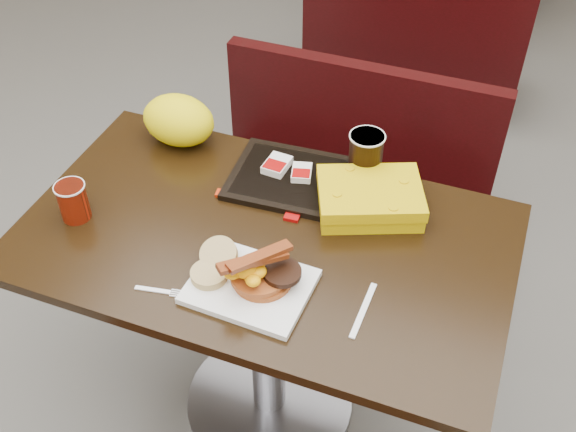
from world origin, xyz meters
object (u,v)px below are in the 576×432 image
at_px(table_near, 267,331).
at_px(coffee_cup_near, 73,201).
at_px(hashbrown_sleeve_right, 302,173).
at_px(coffee_cup_far, 366,155).
at_px(tray, 300,180).
at_px(paper_bag, 179,120).
at_px(clamshell, 370,198).
at_px(pancake_stack, 262,276).
at_px(fork, 153,290).
at_px(bench_near_n, 342,184).
at_px(platter, 250,286).
at_px(knife, 363,310).
at_px(hashbrown_sleeve_left, 277,165).
at_px(bench_far_s, 419,30).

distance_m(table_near, coffee_cup_near, 0.64).
xyz_separation_m(coffee_cup_near, hashbrown_sleeve_right, (0.48, 0.33, -0.02)).
relative_size(table_near, coffee_cup_far, 9.86).
height_order(tray, coffee_cup_far, coffee_cup_far).
bearing_deg(paper_bag, table_near, -36.66).
bearing_deg(clamshell, pancake_stack, -137.06).
bearing_deg(fork, bench_near_n, 69.74).
height_order(pancake_stack, coffee_cup_near, coffee_cup_near).
bearing_deg(platter, coffee_cup_far, 76.80).
distance_m(knife, coffee_cup_far, 0.46).
xyz_separation_m(table_near, hashbrown_sleeve_left, (-0.06, 0.24, 0.40)).
height_order(platter, hashbrown_sleeve_left, hashbrown_sleeve_left).
bearing_deg(hashbrown_sleeve_left, bench_far_s, 92.24).
bearing_deg(platter, hashbrown_sleeve_right, 95.40).
relative_size(hashbrown_sleeve_left, hashbrown_sleeve_right, 1.16).
bearing_deg(fork, knife, 3.57).
bearing_deg(bench_near_n, bench_far_s, 90.00).
xyz_separation_m(pancake_stack, tray, (-0.05, 0.37, -0.02)).
height_order(hashbrown_sleeve_right, coffee_cup_far, coffee_cup_far).
relative_size(fork, knife, 0.71).
bearing_deg(knife, clamshell, -164.82).
bearing_deg(fork, paper_bag, 100.54).
bearing_deg(table_near, platter, -78.44).
bearing_deg(platter, paper_bag, 134.59).
height_order(bench_far_s, tray, tray).
height_order(pancake_stack, hashbrown_sleeve_right, pancake_stack).
xyz_separation_m(hashbrown_sleeve_right, clamshell, (0.20, -0.04, 0.01)).
bearing_deg(platter, hashbrown_sleeve_left, 105.31).
xyz_separation_m(tray, hashbrown_sleeve_right, (0.00, 0.01, 0.02)).
distance_m(bench_near_n, pancake_stack, 0.95).
bearing_deg(hashbrown_sleeve_right, fork, -125.58).
bearing_deg(coffee_cup_near, knife, -2.77).
relative_size(knife, tray, 0.45).
relative_size(fork, tray, 0.32).
bearing_deg(hashbrown_sleeve_right, pancake_stack, -98.28).
distance_m(bench_far_s, fork, 2.19).
relative_size(bench_far_s, hashbrown_sleeve_left, 12.42).
relative_size(platter, pancake_stack, 1.98).
relative_size(coffee_cup_near, knife, 0.61).
bearing_deg(table_near, hashbrown_sleeve_left, 104.05).
bearing_deg(pancake_stack, coffee_cup_near, 174.98).
bearing_deg(platter, knife, 8.86).
xyz_separation_m(bench_far_s, knife, (0.29, -2.04, 0.39)).
xyz_separation_m(knife, hashbrown_sleeve_left, (-0.35, 0.38, 0.03)).
distance_m(fork, hashbrown_sleeve_left, 0.50).
bearing_deg(clamshell, coffee_cup_near, -179.23).
relative_size(bench_near_n, coffee_cup_near, 9.90).
distance_m(knife, tray, 0.46).
relative_size(tray, paper_bag, 1.77).
relative_size(table_near, hashbrown_sleeve_left, 14.90).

